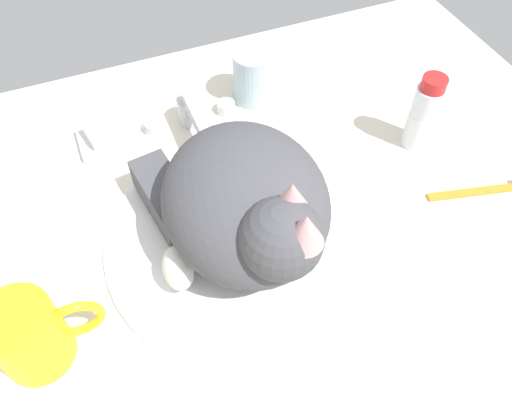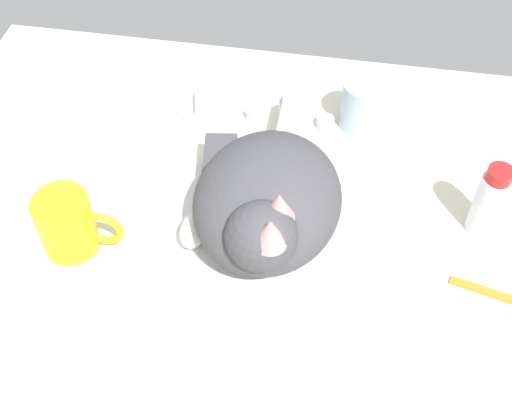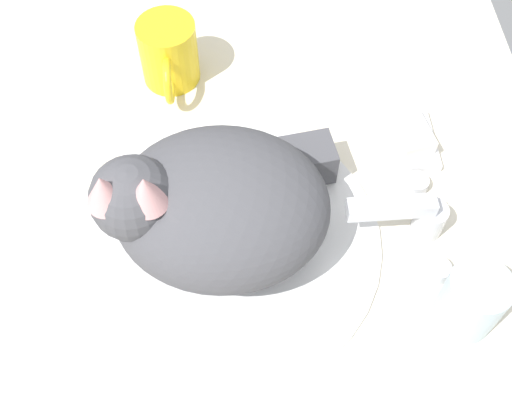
{
  "view_description": "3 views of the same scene",
  "coord_description": "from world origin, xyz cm",
  "views": [
    {
      "loc": [
        -12.45,
        -34.15,
        53.39
      ],
      "look_at": [
        0.85,
        -1.24,
        7.79
      ],
      "focal_mm": 35.39,
      "sensor_mm": 36.0,
      "label": 1
    },
    {
      "loc": [
        8.06,
        -56.88,
        75.08
      ],
      "look_at": [
        -1.51,
        -0.21,
        6.65
      ],
      "focal_mm": 47.42,
      "sensor_mm": 36.0,
      "label": 2
    },
    {
      "loc": [
        36.43,
        0.93,
        66.07
      ],
      "look_at": [
        -1.14,
        3.68,
        5.83
      ],
      "focal_mm": 45.96,
      "sensor_mm": 36.0,
      "label": 3
    }
  ],
  "objects": [
    {
      "name": "toothpaste_bottle",
      "position": [
        29.26,
        6.48,
        5.47
      ],
      "size": [
        4.07,
        4.07,
        11.81
      ],
      "color": "white",
      "rests_on": "ground_plane"
    },
    {
      "name": "soap_bar",
      "position": [
        -12.38,
        23.73,
        2.24
      ],
      "size": [
        6.81,
        5.27,
        2.08
      ],
      "primitive_type": "cube",
      "rotation": [
        0.0,
        0.0,
        0.21
      ],
      "color": "white",
      "rests_on": "soap_dish"
    },
    {
      "name": "faucet",
      "position": [
        0.0,
        21.77,
        2.91
      ],
      "size": [
        14.33,
        11.59,
        6.4
      ],
      "color": "silver",
      "rests_on": "ground_plane"
    },
    {
      "name": "toothbrush",
      "position": [
        33.35,
        -5.27,
        0.52
      ],
      "size": [
        14.9,
        4.73,
        1.6
      ],
      "color": "orange",
      "rests_on": "ground_plane"
    },
    {
      "name": "coffee_mug",
      "position": [
        -25.94,
        -5.88,
        4.46
      ],
      "size": [
        11.79,
        7.59,
        8.92
      ],
      "color": "yellow",
      "rests_on": "ground_plane"
    },
    {
      "name": "cat",
      "position": [
        -0.32,
        -0.88,
        7.91
      ],
      "size": [
        22.45,
        27.25,
        16.05
      ],
      "color": "#4C4C51",
      "rests_on": "sink_basin"
    },
    {
      "name": "soap_dish",
      "position": [
        -12.38,
        23.73,
        0.6
      ],
      "size": [
        9.0,
        6.4,
        1.2
      ],
      "primitive_type": "cube",
      "color": "white",
      "rests_on": "ground_plane"
    },
    {
      "name": "rinse_cup",
      "position": [
        11.0,
        24.87,
        4.16
      ],
      "size": [
        6.41,
        6.41,
        8.32
      ],
      "color": "silver",
      "rests_on": "ground_plane"
    },
    {
      "name": "ground_plane",
      "position": [
        0.0,
        0.0,
        -1.5
      ],
      "size": [
        110.0,
        82.5,
        3.0
      ],
      "primitive_type": "cube",
      "color": "silver"
    },
    {
      "name": "sink_basin",
      "position": [
        0.0,
        0.0,
        0.49
      ],
      "size": [
        35.85,
        35.85,
        0.98
      ],
      "primitive_type": "cylinder",
      "color": "white",
      "rests_on": "ground_plane"
    }
  ]
}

